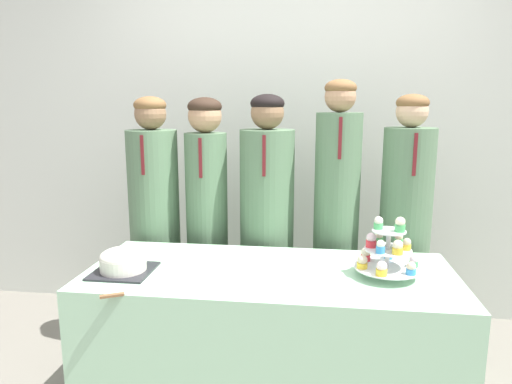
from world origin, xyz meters
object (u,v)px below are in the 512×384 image
at_px(cake_knife, 127,293).
at_px(student_2, 267,236).
at_px(student_3, 336,230).
at_px(student_1, 207,229).
at_px(student_0, 155,232).
at_px(student_4, 404,241).
at_px(cupcake_stand, 387,251).
at_px(round_cake, 123,261).

relative_size(cake_knife, student_2, 0.19).
relative_size(student_2, student_3, 0.95).
height_order(student_1, student_3, student_3).
relative_size(student_0, student_4, 0.99).
bearing_deg(cake_knife, student_0, 75.25).
relative_size(cupcake_stand, student_0, 0.19).
height_order(student_1, student_2, student_2).
bearing_deg(student_4, round_cake, -153.85).
bearing_deg(cupcake_stand, student_4, 72.29).
bearing_deg(student_0, cake_knife, -77.31).
bearing_deg(student_4, student_1, -180.00).
distance_m(student_1, student_2, 0.36).
relative_size(cake_knife, cupcake_stand, 1.01).
xyz_separation_m(student_1, student_4, (1.13, 0.00, -0.02)).
bearing_deg(student_1, student_2, 0.00).
bearing_deg(cupcake_stand, student_0, 155.75).
distance_m(cake_knife, student_0, 0.92).
distance_m(cupcake_stand, student_4, 0.61).
relative_size(round_cake, student_3, 0.16).
relative_size(student_2, student_4, 1.00).
relative_size(student_1, student_4, 0.99).
distance_m(student_1, student_3, 0.75).
xyz_separation_m(cake_knife, student_3, (0.87, 0.90, 0.05)).
bearing_deg(student_3, cake_knife, -134.02).
height_order(cake_knife, student_4, student_4).
relative_size(round_cake, student_1, 0.17).
bearing_deg(round_cake, cake_knife, -63.82).
height_order(student_0, student_1, student_0).
bearing_deg(student_1, student_4, 0.00).
distance_m(student_2, student_4, 0.78).
xyz_separation_m(cake_knife, student_0, (-0.20, 0.90, -0.01)).
xyz_separation_m(student_1, student_3, (0.75, 0.00, 0.03)).
distance_m(cupcake_stand, student_1, 1.11).
distance_m(round_cake, student_0, 0.68).
distance_m(round_cake, student_2, 0.89).
bearing_deg(cupcake_stand, student_1, 148.92).
bearing_deg(cupcake_stand, student_2, 136.05).
xyz_separation_m(cupcake_stand, student_4, (0.18, 0.57, -0.12)).
xyz_separation_m(student_0, student_3, (1.07, -0.00, 0.06)).
distance_m(cake_knife, student_4, 1.54).
xyz_separation_m(student_0, student_4, (1.45, -0.00, 0.01)).
bearing_deg(student_3, round_cake, -145.76).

